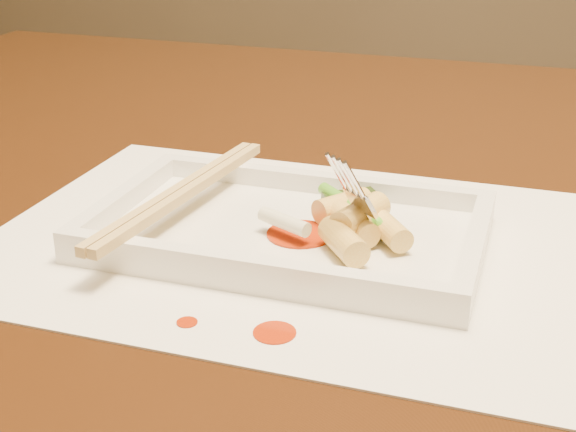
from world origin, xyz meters
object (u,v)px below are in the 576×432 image
(table, at_px, (404,287))
(fork, at_px, (401,127))
(placemat, at_px, (288,241))
(chopstick_a, at_px, (176,192))
(plate_base, at_px, (288,235))

(table, distance_m, fork, 0.23)
(table, xyz_separation_m, placemat, (-0.06, -0.15, 0.10))
(chopstick_a, height_order, fork, fork)
(fork, bearing_deg, plate_base, -165.58)
(table, xyz_separation_m, chopstick_a, (-0.14, -0.15, 0.13))
(plate_base, relative_size, chopstick_a, 1.22)
(fork, bearing_deg, table, 95.20)
(table, height_order, fork, fork)
(placemat, bearing_deg, chopstick_a, 180.00)
(placemat, xyz_separation_m, plate_base, (0.00, 0.00, 0.00))
(chopstick_a, bearing_deg, fork, 6.75)
(placemat, bearing_deg, table, 68.46)
(table, height_order, chopstick_a, chopstick_a)
(table, relative_size, plate_base, 5.38)
(plate_base, bearing_deg, placemat, 0.00)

